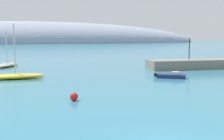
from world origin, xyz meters
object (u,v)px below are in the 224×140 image
(sailboat_sand_near_shore, at_px, (7,65))
(motorboat_navy_alongside_breakwater, at_px, (171,76))
(mooring_buoy_red, at_px, (74,97))
(harbor_lamp_post, at_px, (189,45))
(sailboat_yellow_mid_mooring, at_px, (16,76))

(sailboat_sand_near_shore, xyz_separation_m, motorboat_navy_alongside_breakwater, (23.77, -21.53, -0.11))
(mooring_buoy_red, relative_size, harbor_lamp_post, 0.18)
(sailboat_sand_near_shore, relative_size, motorboat_navy_alongside_breakwater, 1.79)
(harbor_lamp_post, bearing_deg, motorboat_navy_alongside_breakwater, -129.69)
(sailboat_yellow_mid_mooring, height_order, harbor_lamp_post, sailboat_yellow_mid_mooring)
(sailboat_sand_near_shore, xyz_separation_m, sailboat_yellow_mid_mooring, (2.58, -16.81, 0.02))
(mooring_buoy_red, bearing_deg, sailboat_yellow_mid_mooring, 111.40)
(mooring_buoy_red, xyz_separation_m, harbor_lamp_post, (23.59, 20.98, 3.89))
(sailboat_sand_near_shore, height_order, mooring_buoy_red, sailboat_sand_near_shore)
(motorboat_navy_alongside_breakwater, bearing_deg, harbor_lamp_post, 79.60)
(sailboat_yellow_mid_mooring, distance_m, harbor_lamp_post, 30.41)
(sailboat_yellow_mid_mooring, xyz_separation_m, motorboat_navy_alongside_breakwater, (21.19, -4.72, -0.13))
(sailboat_yellow_mid_mooring, distance_m, mooring_buoy_red, 16.63)
(sailboat_yellow_mid_mooring, bearing_deg, sailboat_sand_near_shore, 95.35)
(sailboat_sand_near_shore, relative_size, sailboat_yellow_mid_mooring, 0.96)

